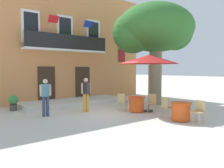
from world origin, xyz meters
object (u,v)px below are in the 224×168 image
(cafe_chair_middle_1, at_px, (167,106))
(pedestrian_near_entrance, at_px, (86,93))
(cafe_table_middle, at_px, (181,111))
(cafe_chair_near_tree_0, at_px, (152,102))
(cafe_table_near_tree, at_px, (137,104))
(ground_planter_left, at_px, (13,102))
(cafe_chair_near_tree_1, at_px, (122,101))
(cafe_chair_middle_0, at_px, (199,110))
(pedestrian_mid_plaza, at_px, (46,95))
(cafe_umbrella, at_px, (149,60))
(plane_tree, at_px, (155,30))

(cafe_chair_middle_1, height_order, pedestrian_near_entrance, pedestrian_near_entrance)
(cafe_table_middle, bearing_deg, cafe_chair_near_tree_0, 77.40)
(cafe_table_near_tree, relative_size, ground_planter_left, 1.09)
(cafe_chair_near_tree_1, relative_size, cafe_chair_middle_1, 1.00)
(cafe_chair_middle_0, distance_m, pedestrian_mid_plaza, 6.55)
(cafe_umbrella, bearing_deg, cafe_chair_near_tree_1, 135.64)
(cafe_chair_near_tree_0, xyz_separation_m, ground_planter_left, (-5.18, 4.79, -0.09))
(cafe_table_middle, distance_m, ground_planter_left, 8.25)
(pedestrian_near_entrance, bearing_deg, ground_planter_left, 136.29)
(cafe_chair_middle_1, distance_m, cafe_umbrella, 2.58)
(cafe_table_near_tree, bearing_deg, cafe_chair_middle_1, -87.88)
(cafe_chair_near_tree_0, height_order, pedestrian_near_entrance, pedestrian_near_entrance)
(cafe_table_middle, xyz_separation_m, cafe_chair_middle_1, (0.04, 0.75, 0.14))
(plane_tree, bearing_deg, cafe_chair_middle_0, -119.52)
(cafe_chair_middle_1, bearing_deg, cafe_umbrella, 73.40)
(cafe_chair_near_tree_1, relative_size, cafe_table_middle, 1.05)
(cafe_umbrella, height_order, pedestrian_mid_plaza, cafe_umbrella)
(cafe_chair_near_tree_0, relative_size, cafe_table_middle, 1.05)
(cafe_table_near_tree, height_order, pedestrian_mid_plaza, pedestrian_mid_plaza)
(plane_tree, height_order, cafe_chair_near_tree_0, plane_tree)
(cafe_chair_near_tree_1, bearing_deg, cafe_chair_middle_1, -77.71)
(pedestrian_mid_plaza, bearing_deg, ground_planter_left, 106.86)
(cafe_umbrella, relative_size, pedestrian_near_entrance, 1.71)
(cafe_chair_middle_1, bearing_deg, cafe_table_near_tree, 92.12)
(cafe_table_near_tree, bearing_deg, cafe_chair_near_tree_0, -51.61)
(cafe_chair_near_tree_1, height_order, pedestrian_near_entrance, pedestrian_near_entrance)
(cafe_chair_near_tree_0, bearing_deg, cafe_chair_middle_1, -108.31)
(cafe_table_near_tree, relative_size, pedestrian_mid_plaza, 0.51)
(plane_tree, height_order, cafe_chair_middle_1, plane_tree)
(cafe_chair_near_tree_0, height_order, ground_planter_left, cafe_chair_near_tree_0)
(pedestrian_mid_plaza, bearing_deg, cafe_table_near_tree, -24.16)
(plane_tree, height_order, cafe_chair_near_tree_1, plane_tree)
(cafe_chair_near_tree_1, bearing_deg, ground_planter_left, 139.76)
(cafe_table_middle, height_order, cafe_chair_middle_1, cafe_chair_middle_1)
(cafe_chair_middle_0, height_order, cafe_umbrella, cafe_umbrella)
(cafe_chair_near_tree_1, xyz_separation_m, pedestrian_mid_plaza, (-3.52, 1.19, 0.43))
(plane_tree, xyz_separation_m, cafe_chair_near_tree_0, (-2.20, -1.78, -3.95))
(plane_tree, bearing_deg, cafe_chair_near_tree_0, -140.99)
(cafe_table_middle, height_order, pedestrian_mid_plaza, pedestrian_mid_plaza)
(cafe_chair_near_tree_1, distance_m, pedestrian_near_entrance, 1.86)
(cafe_table_middle, bearing_deg, pedestrian_near_entrance, 115.80)
(cafe_table_middle, bearing_deg, cafe_chair_near_tree_1, 98.75)
(cafe_table_middle, height_order, cafe_umbrella, cafe_umbrella)
(cafe_table_near_tree, height_order, cafe_chair_near_tree_1, cafe_chair_near_tree_1)
(cafe_chair_near_tree_0, relative_size, cafe_umbrella, 0.31)
(cafe_chair_near_tree_0, xyz_separation_m, cafe_chair_middle_1, (-0.40, -1.21, 0.00))
(cafe_table_near_tree, bearing_deg, pedestrian_mid_plaza, 155.84)
(cafe_table_middle, distance_m, pedestrian_near_entrance, 4.63)
(pedestrian_near_entrance, bearing_deg, cafe_chair_middle_0, -66.81)
(ground_planter_left, height_order, pedestrian_mid_plaza, pedestrian_mid_plaza)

